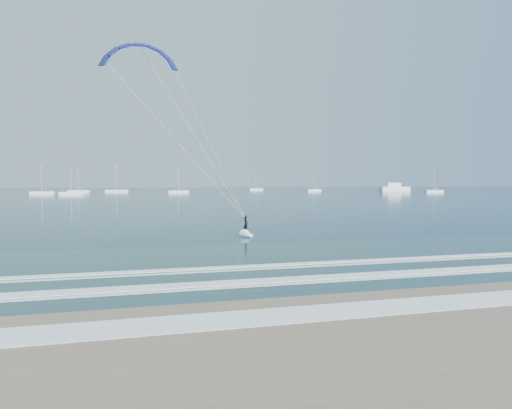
{
  "coord_description": "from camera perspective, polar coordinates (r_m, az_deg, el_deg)",
  "views": [
    {
      "loc": [
        -10.89,
        -15.92,
        4.9
      ],
      "look_at": [
        -0.62,
        22.45,
        2.98
      ],
      "focal_mm": 32.0,
      "sensor_mm": 36.0,
      "label": 1
    }
  ],
  "objects": [
    {
      "name": "sailboat_4",
      "position": [
        284.04,
        -0.01,
        1.92
      ],
      "size": [
        8.55,
        2.4,
        11.65
      ],
      "color": "white",
      "rests_on": "ground"
    },
    {
      "name": "kitesurfer_rig",
      "position": [
        39.04,
        -7.54,
        8.28
      ],
      "size": [
        14.31,
        6.26,
        16.78
      ],
      "color": "#F2A71C",
      "rests_on": "ground"
    },
    {
      "name": "motor_yacht",
      "position": [
        264.07,
        16.87,
        1.99
      ],
      "size": [
        17.2,
        4.59,
        6.82
      ],
      "color": "white",
      "rests_on": "ground"
    },
    {
      "name": "sailboat_8",
      "position": [
        234.94,
        -21.33,
        1.55
      ],
      "size": [
        9.6,
        2.4,
        12.87
      ],
      "color": "white",
      "rests_on": "ground"
    },
    {
      "name": "sailboat_1",
      "position": [
        208.49,
        -25.22,
        1.35
      ],
      "size": [
        9.14,
        2.4,
        12.49
      ],
      "color": "white",
      "rests_on": "ground"
    },
    {
      "name": "sailboat_2",
      "position": [
        240.41,
        -17.06,
        1.64
      ],
      "size": [
        10.85,
        2.4,
        14.33
      ],
      "color": "white",
      "rests_on": "ground"
    },
    {
      "name": "sailboat_3",
      "position": [
        214.51,
        -9.7,
        1.6
      ],
      "size": [
        9.04,
        2.4,
        12.5
      ],
      "color": "white",
      "rests_on": "ground"
    },
    {
      "name": "sailboat_5",
      "position": [
        250.56,
        7.22,
        1.78
      ],
      "size": [
        7.77,
        2.4,
        10.74
      ],
      "color": "white",
      "rests_on": "ground"
    },
    {
      "name": "sailboat_7",
      "position": [
        194.89,
        -22.09,
        1.32
      ],
      "size": [
        9.09,
        2.4,
        11.46
      ],
      "color": "white",
      "rests_on": "ground"
    },
    {
      "name": "ground",
      "position": [
        19.91,
        19.18,
        -11.64
      ],
      "size": [
        900.0,
        900.0,
        0.0
      ],
      "primitive_type": "plane",
      "color": "#072F42",
      "rests_on": "ground"
    },
    {
      "name": "sailboat_6",
      "position": [
        239.91,
        21.35,
        1.57
      ],
      "size": [
        9.82,
        2.4,
        13.16
      ],
      "color": "white",
      "rests_on": "ground"
    }
  ]
}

